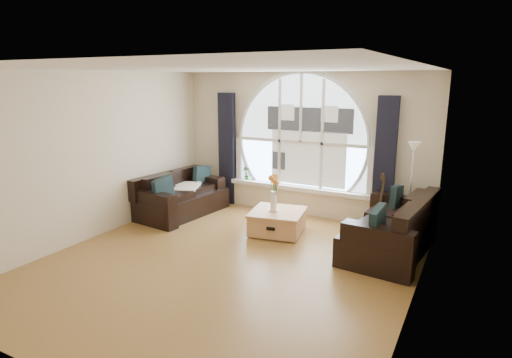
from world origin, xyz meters
name	(u,v)px	position (x,y,z in m)	size (l,w,h in m)	color
ground	(226,263)	(0.00, 0.00, 0.00)	(5.00, 5.50, 0.01)	brown
ceiling	(223,68)	(0.00, 0.00, 2.70)	(5.00, 5.50, 0.01)	silver
wall_back	(301,144)	(0.00, 2.75, 1.35)	(5.00, 0.01, 2.70)	beige
wall_front	(42,234)	(0.00, -2.75, 1.35)	(5.00, 0.01, 2.70)	beige
wall_left	(94,156)	(-2.50, 0.00, 1.35)	(0.01, 5.50, 2.70)	beige
wall_right	(420,193)	(2.50, 0.00, 1.35)	(0.01, 5.50, 2.70)	beige
attic_slope	(398,100)	(2.20, 0.00, 2.35)	(0.92, 5.50, 0.72)	silver
arched_window	(301,130)	(0.00, 2.72, 1.62)	(2.60, 0.06, 2.15)	silver
window_sill	(298,188)	(0.00, 2.65, 0.51)	(2.90, 0.22, 0.08)	white
window_frame	(301,130)	(0.00, 2.69, 1.62)	(2.76, 0.08, 2.15)	white
neighbor_house	(308,137)	(0.15, 2.71, 1.50)	(1.70, 0.02, 1.50)	silver
curtain_left	(227,149)	(-1.60, 2.63, 1.15)	(0.35, 0.12, 2.30)	black
curtain_right	(385,163)	(1.60, 2.63, 1.15)	(0.35, 0.12, 2.30)	black
sofa_left	(182,194)	(-1.97, 1.55, 0.40)	(0.89, 1.79, 0.80)	black
sofa_right	(390,227)	(1.96, 1.50, 0.40)	(0.97, 1.95, 0.86)	black
coffee_chest	(277,221)	(0.11, 1.48, 0.21)	(0.87, 0.87, 0.43)	tan
throw_blanket	(184,188)	(-1.98, 1.63, 0.50)	(0.55, 0.55, 0.10)	silver
vase_flowers	(274,189)	(0.05, 1.42, 0.78)	(0.24, 0.24, 0.70)	white
floor_lamp	(411,191)	(2.10, 2.29, 0.80)	(0.24, 0.24, 1.60)	#B2B2B2
guitar	(382,202)	(1.66, 2.33, 0.53)	(0.36, 0.24, 1.06)	brown
potted_plant	(246,173)	(-1.16, 2.65, 0.69)	(0.15, 0.10, 0.28)	#1E6023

